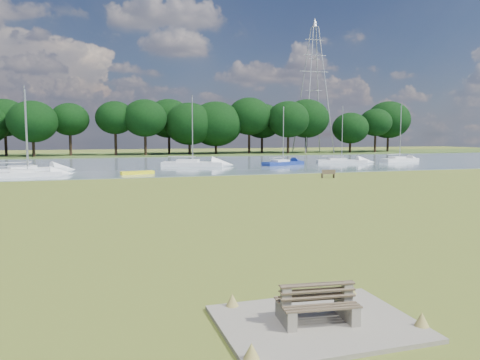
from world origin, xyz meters
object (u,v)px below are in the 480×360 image
object	(u,v)px
sailboat_7	(192,162)
kayak	(137,173)
sailboat_3	(283,162)
pylon	(314,69)
sailboat_0	(341,160)
sailboat_9	(27,172)
riverbank_bench	(328,174)
sailboat_5	(399,159)
sailboat_6	(28,169)
bench_pair	(317,304)

from	to	relation	value
sailboat_7	kayak	bearing A→B (deg)	-105.41
kayak	sailboat_3	size ratio (longest dim) A/B	0.44
pylon	sailboat_0	size ratio (longest dim) A/B	3.55
pylon	sailboat_9	xyz separation A→B (m)	(-51.91, -43.86, -17.60)
riverbank_bench	sailboat_3	world-z (taller)	sailboat_3
pylon	sailboat_5	size ratio (longest dim) A/B	3.40
sailboat_5	sailboat_6	size ratio (longest dim) A/B	0.97
sailboat_3	sailboat_7	bearing A→B (deg)	150.14
sailboat_0	sailboat_5	world-z (taller)	sailboat_5
sailboat_0	sailboat_7	size ratio (longest dim) A/B	0.90
kayak	sailboat_6	world-z (taller)	sailboat_6
kayak	sailboat_3	world-z (taller)	sailboat_3
riverbank_bench	kayak	world-z (taller)	riverbank_bench
sailboat_9	sailboat_0	bearing A→B (deg)	6.90
sailboat_7	sailboat_9	world-z (taller)	sailboat_7
bench_pair	sailboat_6	size ratio (longest dim) A/B	0.20
sailboat_9	riverbank_bench	bearing A→B (deg)	-26.42
bench_pair	sailboat_7	size ratio (longest dim) A/B	0.20
pylon	sailboat_6	xyz separation A→B (m)	(-52.37, -39.65, -17.54)
riverbank_bench	sailboat_3	xyz separation A→B (m)	(2.66, 17.64, 0.08)
riverbank_bench	sailboat_9	xyz separation A→B (m)	(-27.35, 9.47, 0.07)
pylon	sailboat_6	size ratio (longest dim) A/B	3.30
kayak	sailboat_7	size ratio (longest dim) A/B	0.38
bench_pair	sailboat_6	distance (m)	45.75
bench_pair	sailboat_0	size ratio (longest dim) A/B	0.22
sailboat_3	riverbank_bench	bearing A→B (deg)	-119.59
sailboat_6	kayak	bearing A→B (deg)	-43.90
kayak	sailboat_3	bearing A→B (deg)	11.88
sailboat_9	bench_pair	bearing A→B (deg)	-82.27
pylon	sailboat_7	size ratio (longest dim) A/B	3.19
bench_pair	sailboat_9	distance (m)	41.57
sailboat_5	sailboat_6	bearing A→B (deg)	175.90
sailboat_0	sailboat_6	bearing A→B (deg)	-153.20
sailboat_5	sailboat_3	bearing A→B (deg)	174.56
riverbank_bench	sailboat_5	xyz separation A→B (m)	(21.99, 19.40, 0.13)
sailboat_5	sailboat_7	size ratio (longest dim) A/B	0.94
sailboat_5	sailboat_9	bearing A→B (deg)	-179.28
pylon	sailboat_6	bearing A→B (deg)	-142.87
bench_pair	sailboat_6	bearing A→B (deg)	110.59
pylon	sailboat_3	size ratio (longest dim) A/B	3.72
pylon	sailboat_9	size ratio (longest dim) A/B	3.28
sailboat_5	sailboat_7	bearing A→B (deg)	169.22
riverbank_bench	sailboat_5	size ratio (longest dim) A/B	0.16
sailboat_3	sailboat_5	size ratio (longest dim) A/B	0.91
sailboat_0	sailboat_6	world-z (taller)	sailboat_6
sailboat_3	sailboat_9	xyz separation A→B (m)	(-30.01, -8.16, -0.01)
sailboat_0	sailboat_9	xyz separation A→B (m)	(-39.75, -10.07, 0.02)
bench_pair	sailboat_5	world-z (taller)	sailboat_5
kayak	sailboat_5	xyz separation A→B (m)	(38.92, 10.46, 0.32)
kayak	sailboat_9	xyz separation A→B (m)	(-10.42, 0.53, 0.26)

